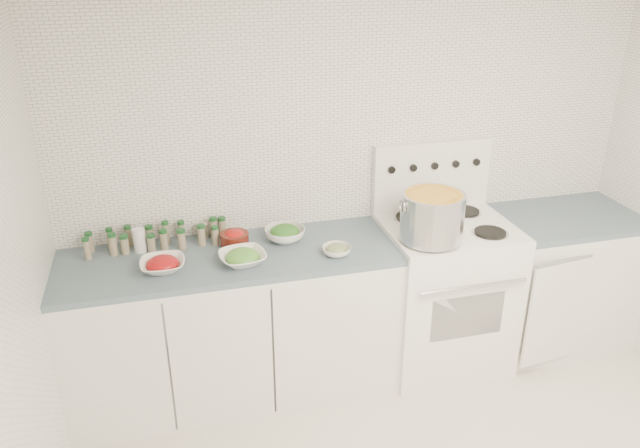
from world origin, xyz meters
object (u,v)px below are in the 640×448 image
Objects in this scene: stove at (442,289)px; bowl_snowpea at (243,257)px; stock_pot at (432,215)px; bowl_tomato at (163,264)px.

bowl_snowpea is at bearing -175.10° from stove.
bowl_tomato is (-1.47, 0.09, -0.16)m from stock_pot.
stock_pot reaches higher than bowl_snowpea.
stock_pot is at bearing -3.27° from bowl_snowpea.
bowl_snowpea is (0.41, -0.03, 0.00)m from bowl_tomato.
stove is 1.72m from bowl_tomato.
stock_pot is 1.07m from bowl_snowpea.
stove reaches higher than bowl_snowpea.
stove is 3.65× the size of stock_pot.
stove is 5.68× the size of bowl_tomato.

